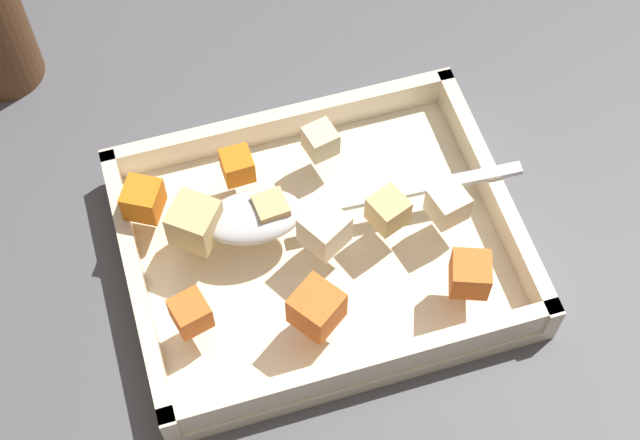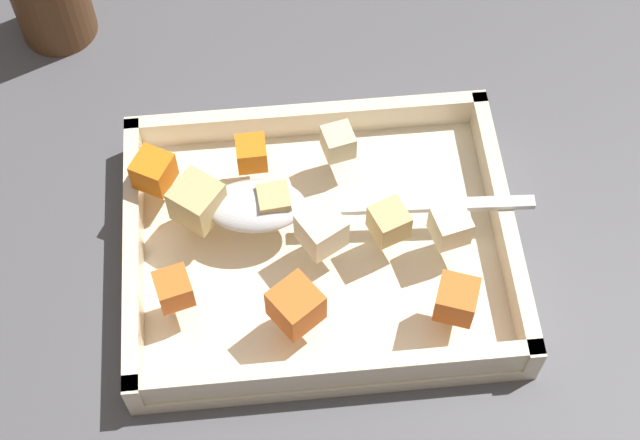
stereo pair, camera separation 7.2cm
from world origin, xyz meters
The scene contains 14 objects.
ground_plane centered at (0.00, 0.00, 0.00)m, with size 4.00×4.00×0.00m, color #4C4C51.
baking_dish centered at (0.01, 0.00, 0.01)m, with size 0.30×0.24×0.04m.
carrot_chunk_under_handle centered at (0.13, -0.06, 0.06)m, with size 0.03×0.03×0.03m, color orange.
carrot_chunk_heap_side centered at (0.12, 0.05, 0.06)m, with size 0.02×0.02×0.02m, color orange.
carrot_chunk_corner_ne centered at (0.03, 0.07, 0.06)m, with size 0.03×0.03×0.03m, color orange.
carrot_chunk_far_left centered at (0.06, -0.07, 0.05)m, with size 0.02×0.02×0.02m, color orange.
carrot_chunk_near_right centered at (-0.08, 0.07, 0.06)m, with size 0.03×0.03×0.03m, color orange.
potato_chunk_heap_top centered at (-0.01, -0.07, 0.05)m, with size 0.02×0.02×0.02m, color beige.
potato_chunk_rim_edge centered at (0.04, -0.02, 0.06)m, with size 0.02×0.02×0.02m, color tan.
potato_chunk_corner_nw centered at (-0.09, 0.01, 0.06)m, with size 0.03×0.03×0.03m, color beige.
potato_chunk_mid_left centered at (0.10, -0.02, 0.06)m, with size 0.03×0.03×0.03m, color tan.
potato_chunk_near_left centered at (-0.04, 0.01, 0.06)m, with size 0.03×0.03×0.03m, color tan.
parsnip_chunk_corner_sw centered at (0.01, 0.01, 0.06)m, with size 0.03×0.03×0.03m, color beige.
serving_spoon centered at (0.04, -0.02, 0.05)m, with size 0.25×0.05×0.02m.
Camera 2 is at (0.04, 0.37, 0.67)m, focal length 54.17 mm.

